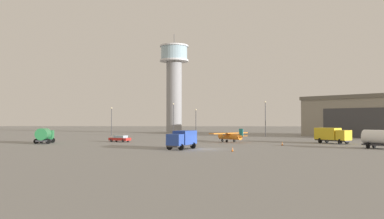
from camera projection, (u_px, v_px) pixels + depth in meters
name	position (u px, v px, depth m)	size (l,w,h in m)	color
ground_plane	(207.00, 149.00, 61.51)	(400.00, 400.00, 0.00)	gray
control_tower	(174.00, 79.00, 133.61)	(9.97, 9.97, 34.52)	gray
hangar	(370.00, 116.00, 105.90)	(36.76, 36.62, 11.22)	gray
airplane_orange	(230.00, 136.00, 79.43)	(8.35, 7.66, 2.88)	orange
truck_box_blue	(182.00, 139.00, 61.40)	(4.72, 6.55, 2.92)	#38383D
truck_fuel_tanker_white	(381.00, 138.00, 61.95)	(5.63, 5.77, 3.04)	#38383D
truck_fuel_tanker_green	(44.00, 135.00, 75.63)	(3.79, 5.84, 3.04)	#38383D
truck_box_yellow	(332.00, 135.00, 75.67)	(5.97, 7.15, 3.06)	#38383D
car_red	(120.00, 138.00, 80.76)	(4.89, 3.56, 1.37)	red
light_post_west	(112.00, 119.00, 113.51)	(0.44, 0.44, 8.33)	#38383D
light_post_east	(173.00, 117.00, 111.46)	(0.44, 0.44, 9.45)	#38383D
light_post_north	(265.00, 116.00, 104.05)	(0.44, 0.44, 9.70)	#38383D
light_post_centre	(196.00, 120.00, 105.72)	(0.44, 0.44, 7.65)	#38383D
traffic_cone_near_left	(184.00, 144.00, 68.95)	(0.36, 0.36, 0.64)	black
traffic_cone_near_right	(232.00, 149.00, 56.46)	(0.36, 0.36, 0.70)	black
traffic_cone_mid_apron	(282.00, 144.00, 69.59)	(0.36, 0.36, 0.71)	black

